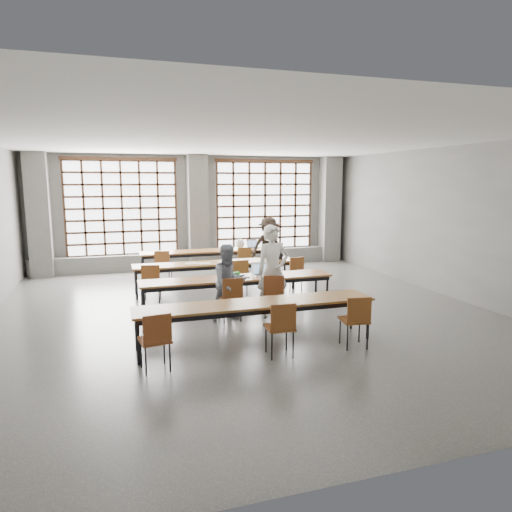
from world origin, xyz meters
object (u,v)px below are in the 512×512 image
Objects in this scene: desk_row_a at (211,252)px; plastic_bag at (240,244)px; student_female at (229,282)px; red_pouch at (155,337)px; chair_near_mid at (281,324)px; student_back at (269,246)px; green_box at (234,275)px; phone at (247,277)px; desk_row_c at (237,280)px; chair_mid_centre at (239,274)px; chair_front_right at (274,291)px; laptop_back at (254,246)px; chair_near_left at (156,336)px; mouse at (281,274)px; chair_front_left at (231,294)px; desk_row_d at (257,306)px; backpack at (277,251)px; chair_mid_right at (294,270)px; chair_back_right at (269,257)px; chair_back_mid at (243,259)px; chair_back_left at (163,263)px; desk_row_b at (216,265)px; student_male at (273,271)px; laptop_front at (261,272)px; chair_near_right at (356,316)px; chair_mid_left at (151,279)px.

plastic_bag reaches higher than desk_row_a.
red_pouch is (-1.61, -2.06, -0.25)m from student_female.
chair_near_mid is (-0.25, -6.51, -0.13)m from desk_row_a.
chair_near_mid is 6.30m from student_back.
phone is at bearing -38.05° from green_box.
chair_mid_centre is (0.37, 1.25, -0.13)m from desk_row_c.
chair_mid_centre is at bearing 96.37° from chair_front_right.
chair_front_right is at bearing -102.13° from laptop_back.
mouse is (2.85, 2.62, 0.21)m from chair_near_left.
laptop_back reaches higher than chair_front_left.
backpack reaches higher than desk_row_d.
chair_front_left reaches higher than desk_row_c.
laptop_back is 2.16× the size of red_pouch.
red_pouch is (-1.70, -0.55, -0.16)m from desk_row_d.
desk_row_a is 40.82× the size of mouse.
laptop_back is (-0.21, 2.73, 0.25)m from chair_mid_right.
chair_back_mid is at bearing -179.76° from chair_back_right.
chair_back_left reaches higher than phone.
chair_back_mid is at bearing -0.09° from chair_back_left.
chair_back_right reaches higher than green_box.
mouse is (0.96, 2.62, 0.21)m from chair_near_mid.
desk_row_c is 4.55× the size of chair_back_mid.
desk_row_b is at bearing 67.64° from chair_near_left.
green_box is at bearing -94.28° from desk_row_a.
chair_back_left is at bearing 180.00° from chair_back_right.
chair_mid_centre is at bearing -128.51° from backpack.
backpack is (1.86, 2.43, 0.18)m from student_female.
laptop_back is 4.05m from mouse.
student_male is 18.81× the size of mouse.
laptop_front is at bearing 47.36° from red_pouch.
mouse is (1.16, 1.99, 0.08)m from desk_row_d.
chair_near_right is at bearing -67.23° from chair_back_left.
desk_row_b is 3.89m from desk_row_d.
laptop_back is at bearing 40.31° from chair_mid_left.
chair_near_left reaches higher than desk_row_a.
desk_row_c is at bearing -107.16° from backpack.
chair_back_left is 3.00m from chair_back_right.
chair_mid_right is 2.22m from chair_front_right.
desk_row_c is 2.64m from chair_near_mid.
chair_front_left is 1.00× the size of chair_near_left.
laptop_back reaches higher than desk_row_b.
chair_mid_right is at bearing 53.10° from student_male.
desk_row_d is at bearing -94.36° from green_box.
laptop_front reaches higher than chair_mid_left.
chair_near_mid is 2.73m from green_box.
student_female reaches higher than green_box.
mouse is (0.95, -0.02, 0.08)m from desk_row_c.
chair_near_right is at bearing -1.41° from red_pouch.
desk_row_a is at bearing 87.82° from chair_near_mid.
chair_front_right is 2.20× the size of backpack.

